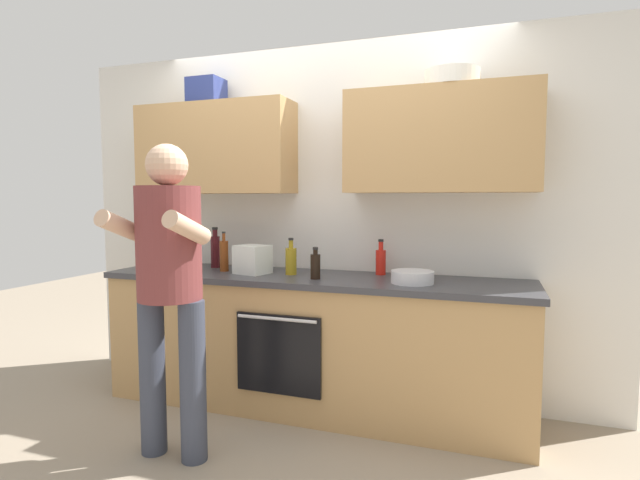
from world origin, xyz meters
TOP-DOWN VIEW (x-y plane):
  - ground_plane at (0.00, 0.00)m, footprint 12.00×12.00m
  - back_wall_unit at (0.00, 0.27)m, footprint 4.00×0.39m
  - counter at (-0.00, -0.00)m, footprint 2.84×0.67m
  - person_standing at (-0.49, -0.85)m, footprint 0.49×0.45m
  - bottle_soy at (0.08, -0.11)m, footprint 0.06×0.06m
  - bottle_wine at (-0.81, 0.15)m, footprint 0.07×0.07m
  - bottle_vinegar at (-0.65, -0.00)m, footprint 0.06×0.06m
  - bottle_oil at (-0.14, 0.01)m, footprint 0.08×0.08m
  - bottle_hotsauce at (0.43, 0.21)m, footprint 0.07×0.07m
  - cup_tea at (-1.16, 0.16)m, footprint 0.07×0.07m
  - mixing_bowl at (0.68, -0.06)m, footprint 0.26×0.26m
  - potted_herb at (-0.87, -0.13)m, footprint 0.17×0.17m
  - grocery_bag_produce at (-0.41, -0.03)m, footprint 0.25×0.23m

SIDE VIEW (x-z plane):
  - ground_plane at x=0.00m, z-range 0.00..0.00m
  - counter at x=0.00m, z-range 0.00..0.90m
  - mixing_bowl at x=0.68m, z-range 0.90..0.98m
  - cup_tea at x=-1.16m, z-range 0.90..0.98m
  - bottle_soy at x=0.08m, z-range 0.88..1.09m
  - bottle_hotsauce at x=0.43m, z-range 0.87..1.11m
  - grocery_bag_produce at x=-0.41m, z-range 0.90..1.09m
  - bottle_oil at x=-0.14m, z-range 0.87..1.12m
  - person_standing at x=-0.49m, z-range 0.16..1.85m
  - bottle_vinegar at x=-0.65m, z-range 0.87..1.15m
  - bottle_wine at x=-0.81m, z-range 0.88..1.18m
  - potted_herb at x=-0.87m, z-range 0.91..1.17m
  - back_wall_unit at x=0.00m, z-range 0.25..2.75m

